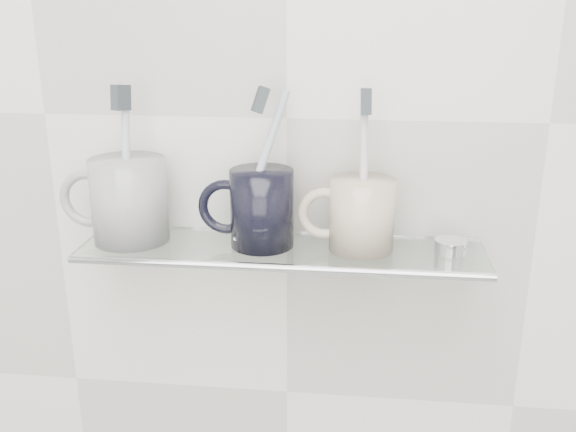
# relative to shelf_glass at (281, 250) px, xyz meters

# --- Properties ---
(wall_back) EXTENTS (2.50, 0.00, 2.50)m
(wall_back) POSITION_rel_shelf_glass_xyz_m (0.00, 0.06, 0.15)
(wall_back) COLOR silver
(wall_back) RESTS_ON ground
(shelf_glass) EXTENTS (0.50, 0.12, 0.01)m
(shelf_glass) POSITION_rel_shelf_glass_xyz_m (0.00, 0.00, 0.00)
(shelf_glass) COLOR silver
(shelf_glass) RESTS_ON wall_back
(shelf_rail) EXTENTS (0.50, 0.01, 0.01)m
(shelf_rail) POSITION_rel_shelf_glass_xyz_m (0.00, -0.06, 0.00)
(shelf_rail) COLOR silver
(shelf_rail) RESTS_ON shelf_glass
(bracket_left) EXTENTS (0.02, 0.03, 0.02)m
(bracket_left) POSITION_rel_shelf_glass_xyz_m (-0.21, 0.05, -0.01)
(bracket_left) COLOR silver
(bracket_left) RESTS_ON wall_back
(bracket_right) EXTENTS (0.02, 0.03, 0.02)m
(bracket_right) POSITION_rel_shelf_glass_xyz_m (0.21, 0.05, -0.01)
(bracket_right) COLOR silver
(bracket_right) RESTS_ON wall_back
(mug_left) EXTENTS (0.10, 0.10, 0.11)m
(mug_left) POSITION_rel_shelf_glass_xyz_m (-0.19, 0.00, 0.06)
(mug_left) COLOR white
(mug_left) RESTS_ON shelf_glass
(mug_left_handle) EXTENTS (0.08, 0.01, 0.08)m
(mug_left_handle) POSITION_rel_shelf_glass_xyz_m (-0.25, 0.00, 0.06)
(mug_left_handle) COLOR white
(mug_left_handle) RESTS_ON mug_left
(toothbrush_left) EXTENTS (0.02, 0.03, 0.19)m
(toothbrush_left) POSITION_rel_shelf_glass_xyz_m (-0.19, 0.00, 0.10)
(toothbrush_left) COLOR #B2C1C7
(toothbrush_left) RESTS_ON mug_left
(bristles_left) EXTENTS (0.02, 0.03, 0.03)m
(bristles_left) POSITION_rel_shelf_glass_xyz_m (-0.19, 0.00, 0.19)
(bristles_left) COLOR #303539
(bristles_left) RESTS_ON toothbrush_left
(mug_center) EXTENTS (0.08, 0.08, 0.10)m
(mug_center) POSITION_rel_shelf_glass_xyz_m (-0.02, 0.00, 0.05)
(mug_center) COLOR black
(mug_center) RESTS_ON shelf_glass
(mug_center_handle) EXTENTS (0.07, 0.01, 0.07)m
(mug_center_handle) POSITION_rel_shelf_glass_xyz_m (-0.07, 0.00, 0.05)
(mug_center_handle) COLOR black
(mug_center_handle) RESTS_ON mug_center
(toothbrush_center) EXTENTS (0.07, 0.06, 0.18)m
(toothbrush_center) POSITION_rel_shelf_glass_xyz_m (-0.02, 0.00, 0.10)
(toothbrush_center) COLOR #A1AFC4
(toothbrush_center) RESTS_ON mug_center
(bristles_center) EXTENTS (0.03, 0.03, 0.04)m
(bristles_center) POSITION_rel_shelf_glass_xyz_m (-0.02, 0.00, 0.19)
(bristles_center) COLOR #303539
(bristles_center) RESTS_ON toothbrush_center
(mug_right) EXTENTS (0.10, 0.10, 0.09)m
(mug_right) POSITION_rel_shelf_glass_xyz_m (0.10, 0.00, 0.05)
(mug_right) COLOR beige
(mug_right) RESTS_ON shelf_glass
(mug_right_handle) EXTENTS (0.07, 0.01, 0.07)m
(mug_right_handle) POSITION_rel_shelf_glass_xyz_m (0.05, 0.00, 0.05)
(mug_right_handle) COLOR beige
(mug_right_handle) RESTS_ON mug_right
(toothbrush_right) EXTENTS (0.02, 0.03, 0.19)m
(toothbrush_right) POSITION_rel_shelf_glass_xyz_m (0.10, 0.00, 0.10)
(toothbrush_right) COLOR silver
(toothbrush_right) RESTS_ON mug_right
(bristles_right) EXTENTS (0.01, 0.03, 0.03)m
(bristles_right) POSITION_rel_shelf_glass_xyz_m (0.10, 0.00, 0.19)
(bristles_right) COLOR #303539
(bristles_right) RESTS_ON toothbrush_right
(chrome_cap) EXTENTS (0.04, 0.04, 0.02)m
(chrome_cap) POSITION_rel_shelf_glass_xyz_m (0.21, 0.00, 0.01)
(chrome_cap) COLOR silver
(chrome_cap) RESTS_ON shelf_glass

